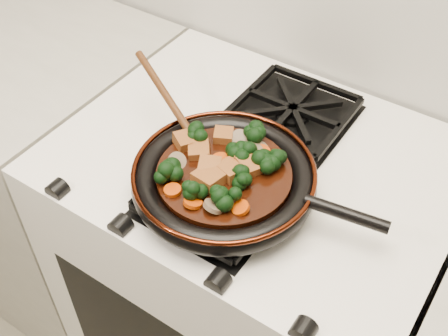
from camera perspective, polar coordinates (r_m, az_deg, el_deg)
The scene contains 34 objects.
stove at distance 1.43m, azimuth 2.59°, elevation -11.86°, with size 0.76×0.60×0.90m, color white.
burner_grate_front at distance 0.99m, azimuth -0.85°, elevation -2.87°, with size 0.23×0.23×0.03m, color black, non-canonical shape.
burner_grate_back at distance 1.17m, azimuth 6.98°, elevation 5.68°, with size 0.23×0.23×0.03m, color black, non-canonical shape.
skillet at distance 0.98m, azimuth 0.12°, elevation -1.12°, with size 0.45×0.32×0.05m.
braising_sauce at distance 0.97m, azimuth -0.00°, elevation -0.87°, with size 0.24×0.24×0.02m, color black.
tofu_cube_0 at distance 0.98m, azimuth 2.09°, elevation 1.17°, with size 0.04×0.04×0.02m, color brown.
tofu_cube_1 at distance 0.97m, azimuth 2.77°, elevation 0.24°, with size 0.04×0.04×0.02m, color brown.
tofu_cube_2 at distance 0.96m, azimuth -1.52°, elevation -0.02°, with size 0.04×0.04×0.02m, color brown.
tofu_cube_3 at distance 1.01m, azimuth -3.77°, elevation 2.78°, with size 0.04×0.04×0.02m, color brown.
tofu_cube_4 at distance 1.02m, azimuth -0.06°, elevation 3.30°, with size 0.03×0.04×0.02m, color brown.
tofu_cube_5 at distance 0.96m, azimuth 0.75°, elevation -0.22°, with size 0.04×0.04×0.02m, color brown.
tofu_cube_6 at distance 1.00m, azimuth -2.57°, elevation 1.80°, with size 0.04×0.04×0.02m, color brown.
tofu_cube_7 at distance 0.94m, azimuth -1.54°, elevation -1.10°, with size 0.04×0.05×0.02m, color brown.
tofu_cube_8 at distance 0.99m, azimuth 1.97°, elevation 1.56°, with size 0.04×0.03×0.02m, color brown.
broccoli_floret_0 at distance 0.98m, azimuth 4.66°, elevation 0.63°, with size 0.06×0.06×0.05m, color black, non-canonical shape.
broccoli_floret_1 at distance 1.00m, azimuth 1.69°, elevation 1.89°, with size 0.06×0.06×0.05m, color black, non-canonical shape.
broccoli_floret_2 at distance 0.99m, azimuth 1.82°, elevation 1.41°, with size 0.06×0.06×0.05m, color black, non-canonical shape.
broccoli_floret_3 at distance 0.95m, azimuth 1.66°, elevation -1.03°, with size 0.05×0.05×0.05m, color black, non-canonical shape.
broccoli_floret_4 at distance 0.97m, azimuth 4.33°, elevation 0.41°, with size 0.06×0.06×0.05m, color black, non-canonical shape.
broccoli_floret_5 at distance 1.01m, azimuth -2.70°, elevation 2.92°, with size 0.06×0.06×0.05m, color black, non-canonical shape.
broccoli_floret_6 at distance 0.92m, azimuth -3.19°, elevation -2.36°, with size 0.05×0.05×0.06m, color black, non-canonical shape.
broccoli_floret_7 at distance 0.91m, azimuth -0.08°, elevation -3.10°, with size 0.06×0.06×0.06m, color black, non-canonical shape.
broccoli_floret_8 at distance 1.02m, azimuth 2.77°, elevation 3.42°, with size 0.06×0.06×0.05m, color black, non-canonical shape.
broccoli_floret_9 at distance 0.95m, azimuth -5.80°, elevation -0.58°, with size 0.06×0.06×0.06m, color black, non-canonical shape.
carrot_coin_0 at distance 0.94m, azimuth -5.25°, elevation -2.25°, with size 0.03×0.03×0.01m, color #BA3A05.
carrot_coin_1 at distance 0.91m, azimuth 1.69°, elevation -4.08°, with size 0.03×0.03×0.01m, color #BA3A05.
carrot_coin_2 at distance 0.98m, azimuth -0.31°, elevation 0.97°, with size 0.03×0.03×0.01m, color #BA3A05.
carrot_coin_3 at distance 1.00m, azimuth 3.82°, elevation 1.66°, with size 0.03×0.03×0.01m, color #BA3A05.
carrot_coin_4 at distance 0.91m, azimuth -3.20°, elevation -3.51°, with size 0.03×0.03×0.01m, color #BA3A05.
mushroom_slice_0 at distance 0.91m, azimuth -1.08°, elevation -3.91°, with size 0.03×0.03×0.01m, color brown.
mushroom_slice_1 at distance 1.00m, azimuth 3.60°, elevation 2.14°, with size 0.04×0.04×0.01m, color brown.
mushroom_slice_2 at distance 0.98m, azimuth -4.81°, elevation 0.71°, with size 0.03×0.03×0.01m, color brown.
mushroom_slice_3 at distance 1.02m, azimuth 1.62°, elevation 3.02°, with size 0.03×0.03×0.01m, color brown.
wooden_spoon at distance 1.04m, azimuth -4.49°, elevation 5.18°, with size 0.15×0.09×0.24m.
Camera 1 is at (0.38, 1.01, 1.65)m, focal length 45.00 mm.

